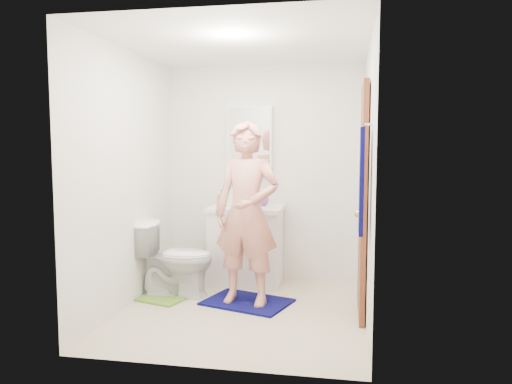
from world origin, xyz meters
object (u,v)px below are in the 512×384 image
towel (362,181)px  toilet (176,258)px  toothbrush_cup (263,201)px  man (247,213)px  medicine_cabinet (250,137)px  soap_dispenser (222,198)px  vanity_cabinet (246,247)px

towel → toilet: (-1.79, 0.92, -0.87)m
toothbrush_cup → man: size_ratio=0.08×
medicine_cabinet → soap_dispenser: 0.77m
toilet → man: man is taller
toilet → man: (0.77, -0.17, 0.50)m
towel → vanity_cabinet: bearing=128.5°
vanity_cabinet → medicine_cabinet: 1.22m
medicine_cabinet → man: medicine_cabinet is taller
vanity_cabinet → towel: bearing=-51.5°
vanity_cabinet → towel: towel is taller
medicine_cabinet → toothbrush_cup: medicine_cabinet is taller
soap_dispenser → man: size_ratio=0.11×
vanity_cabinet → towel: 2.08m
toothbrush_cup → towel: bearing=-57.4°
vanity_cabinet → toilet: vanity_cabinet is taller
vanity_cabinet → soap_dispenser: soap_dispenser is taller
vanity_cabinet → toilet: size_ratio=1.05×
towel → soap_dispenser: towel is taller
towel → toilet: 2.19m
medicine_cabinet → man: 1.21m
toilet → vanity_cabinet: bearing=-51.8°
soap_dispenser → toothbrush_cup: soap_dispenser is taller
toilet → man: 0.93m
soap_dispenser → man: 0.78m
towel → toothbrush_cup: bearing=122.6°
vanity_cabinet → man: bearing=-78.2°
soap_dispenser → man: bearing=-58.1°
medicine_cabinet → vanity_cabinet: bearing=-90.0°
toilet → toothbrush_cup: (0.78, 0.67, 0.52)m
toothbrush_cup → toilet: bearing=-139.1°
vanity_cabinet → man: (0.15, -0.74, 0.48)m
vanity_cabinet → man: size_ratio=0.47×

